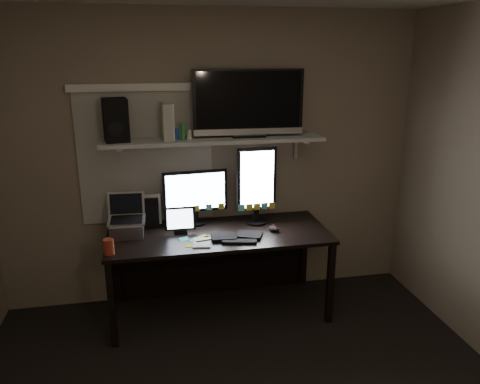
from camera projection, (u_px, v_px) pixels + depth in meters
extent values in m
plane|color=#756554|center=(211.00, 161.00, 4.03)|extent=(3.60, 0.00, 3.60)
cube|color=#B3ADA0|center=(146.00, 158.00, 3.90)|extent=(1.10, 0.02, 1.10)
cube|color=black|center=(219.00, 234.00, 3.84)|extent=(1.80, 0.75, 0.03)
cube|color=black|center=(213.00, 257.00, 4.28)|extent=(1.80, 0.02, 0.70)
cube|color=black|center=(112.00, 305.00, 3.47)|extent=(0.05, 0.05, 0.70)
cube|color=black|center=(330.00, 283.00, 3.79)|extent=(0.05, 0.05, 0.70)
cube|color=black|center=(117.00, 266.00, 4.10)|extent=(0.05, 0.05, 0.70)
cube|color=black|center=(304.00, 250.00, 4.42)|extent=(0.05, 0.05, 0.70)
cube|color=#B4B3AE|center=(214.00, 140.00, 3.81)|extent=(1.80, 0.35, 0.03)
cube|color=black|center=(195.00, 197.00, 3.96)|extent=(0.55, 0.10, 0.48)
cube|color=black|center=(257.00, 185.00, 3.95)|extent=(0.34, 0.07, 0.67)
cube|color=black|center=(237.00, 236.00, 3.73)|extent=(0.44, 0.25, 0.03)
ellipsoid|color=black|center=(274.00, 229.00, 3.86)|extent=(0.10, 0.13, 0.04)
cube|color=silver|center=(202.00, 243.00, 3.62)|extent=(0.16, 0.21, 0.01)
cube|color=black|center=(180.00, 220.00, 3.80)|extent=(0.25, 0.11, 0.22)
cube|color=black|center=(146.00, 211.00, 3.92)|extent=(0.23, 0.12, 0.28)
cube|color=#B9BABE|center=(126.00, 217.00, 3.72)|extent=(0.30, 0.25, 0.33)
cylinder|color=maroon|center=(109.00, 247.00, 3.42)|extent=(0.09, 0.09, 0.12)
cube|color=black|center=(248.00, 103.00, 3.78)|extent=(0.91, 0.20, 0.54)
cube|color=silver|center=(167.00, 121.00, 3.72)|extent=(0.10, 0.25, 0.29)
cube|color=black|center=(116.00, 120.00, 3.62)|extent=(0.21, 0.25, 0.33)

